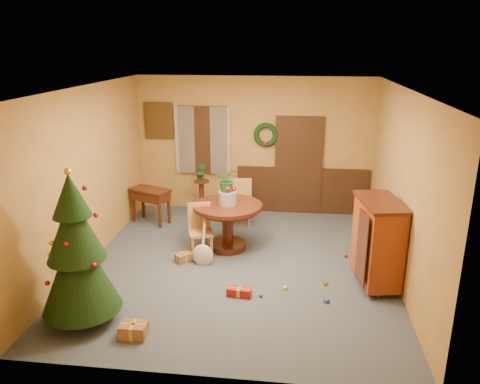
% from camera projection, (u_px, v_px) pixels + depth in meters
% --- Properties ---
extents(room_envelope, '(5.50, 5.50, 5.50)m').
position_uv_depth(room_envelope, '(263.00, 162.00, 10.00)').
color(room_envelope, '#333E4B').
rests_on(room_envelope, ground).
extents(dining_table, '(1.22, 1.22, 0.84)m').
position_uv_depth(dining_table, '(228.00, 218.00, 8.27)').
color(dining_table, black).
rests_on(dining_table, floor).
extents(urn, '(0.32, 0.32, 0.24)m').
position_uv_depth(urn, '(228.00, 198.00, 8.16)').
color(urn, slate).
rests_on(urn, dining_table).
extents(centerpiece_plant, '(0.38, 0.33, 0.42)m').
position_uv_depth(centerpiece_plant, '(227.00, 180.00, 8.05)').
color(centerpiece_plant, '#1E4C23').
rests_on(centerpiece_plant, urn).
extents(chair_near, '(0.50, 0.50, 0.91)m').
position_uv_depth(chair_near, '(200.00, 228.00, 8.10)').
color(chair_near, olive).
rests_on(chair_near, floor).
extents(chair_far, '(0.49, 0.49, 1.03)m').
position_uv_depth(chair_far, '(240.00, 200.00, 9.34)').
color(chair_far, olive).
rests_on(chair_far, floor).
extents(guitar, '(0.48, 0.60, 0.80)m').
position_uv_depth(guitar, '(202.00, 242.00, 7.71)').
color(guitar, beige).
rests_on(guitar, floor).
extents(plant_stand, '(0.33, 0.33, 0.85)m').
position_uv_depth(plant_stand, '(202.00, 195.00, 9.68)').
color(plant_stand, black).
rests_on(plant_stand, floor).
extents(stand_plant, '(0.23, 0.20, 0.37)m').
position_uv_depth(stand_plant, '(201.00, 172.00, 9.52)').
color(stand_plant, '#19471E').
rests_on(stand_plant, plant_stand).
extents(christmas_tree, '(1.02, 1.02, 2.11)m').
position_uv_depth(christmas_tree, '(77.00, 252.00, 5.96)').
color(christmas_tree, '#382111').
rests_on(christmas_tree, floor).
extents(writing_desk, '(0.90, 0.69, 0.72)m').
position_uv_depth(writing_desk, '(150.00, 197.00, 9.50)').
color(writing_desk, black).
rests_on(writing_desk, floor).
extents(sideboard, '(0.72, 1.13, 1.35)m').
position_uv_depth(sideboard, '(377.00, 240.00, 6.99)').
color(sideboard, '#631E0B').
rests_on(sideboard, floor).
extents(gift_a, '(0.34, 0.25, 0.18)m').
position_uv_depth(gift_a, '(134.00, 330.00, 5.89)').
color(gift_a, brown).
rests_on(gift_a, floor).
extents(gift_b, '(0.28, 0.28, 0.22)m').
position_uv_depth(gift_b, '(98.00, 308.00, 6.34)').
color(gift_b, maroon).
rests_on(gift_b, floor).
extents(gift_c, '(0.33, 0.32, 0.15)m').
position_uv_depth(gift_c, '(184.00, 257.00, 7.92)').
color(gift_c, brown).
rests_on(gift_c, floor).
extents(gift_d, '(0.37, 0.18, 0.13)m').
position_uv_depth(gift_d, '(239.00, 292.00, 6.84)').
color(gift_d, maroon).
rests_on(gift_d, floor).
extents(toy_a, '(0.09, 0.09, 0.05)m').
position_uv_depth(toy_a, '(326.00, 301.00, 6.68)').
color(toy_a, '#224796').
rests_on(toy_a, floor).
extents(toy_b, '(0.06, 0.06, 0.06)m').
position_uv_depth(toy_b, '(261.00, 295.00, 6.82)').
color(toy_b, green).
rests_on(toy_b, floor).
extents(toy_c, '(0.07, 0.09, 0.05)m').
position_uv_depth(toy_c, '(285.00, 288.00, 7.02)').
color(toy_c, yellow).
rests_on(toy_c, floor).
extents(toy_d, '(0.06, 0.06, 0.06)m').
position_uv_depth(toy_d, '(346.00, 256.00, 8.08)').
color(toy_d, red).
rests_on(toy_d, floor).
extents(toy_e, '(0.09, 0.09, 0.05)m').
position_uv_depth(toy_e, '(325.00, 283.00, 7.16)').
color(toy_e, yellow).
rests_on(toy_e, floor).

